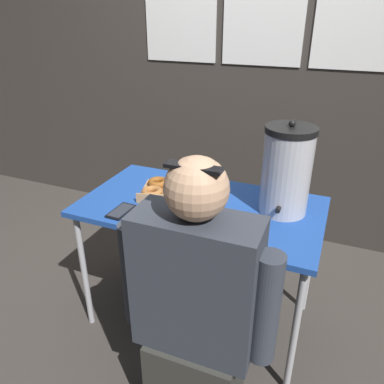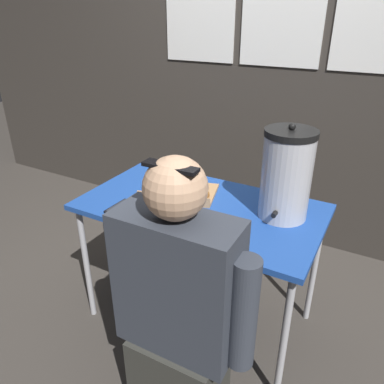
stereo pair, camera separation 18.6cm
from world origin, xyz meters
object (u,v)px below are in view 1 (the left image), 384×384
cell_phone (121,211)px  person_seated (196,315)px  donut_box (175,191)px  coffee_urn (287,171)px

cell_phone → person_seated: 0.64m
donut_box → person_seated: bearing=-74.1°
coffee_urn → donut_box: bearing=-175.9°
cell_phone → donut_box: bearing=61.9°
donut_box → cell_phone: (-0.16, -0.27, -0.02)m
cell_phone → person_seated: person_seated is taller
cell_phone → person_seated: (0.52, -0.33, -0.17)m
donut_box → person_seated: person_seated is taller
coffee_urn → cell_phone: bearing=-156.3°
donut_box → cell_phone: bearing=-135.3°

